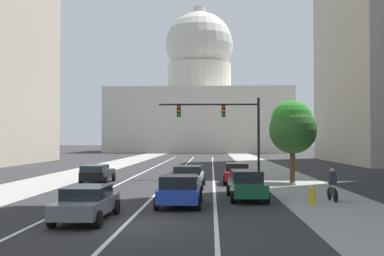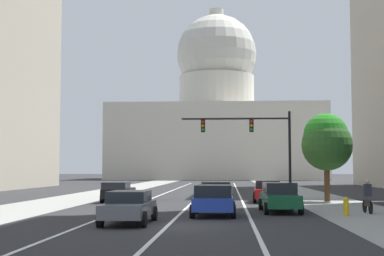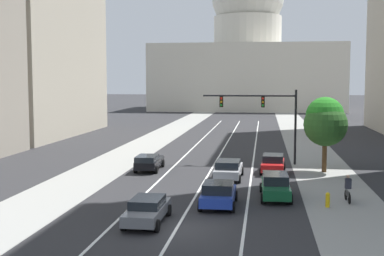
{
  "view_description": "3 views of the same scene",
  "coord_description": "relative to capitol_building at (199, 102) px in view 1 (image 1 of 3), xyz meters",
  "views": [
    {
      "loc": [
        3.25,
        -17.78,
        3.22
      ],
      "look_at": [
        1.31,
        29.14,
        4.37
      ],
      "focal_mm": 44.11,
      "sensor_mm": 36.0,
      "label": 1
    },
    {
      "loc": [
        2.39,
        -23.36,
        2.27
      ],
      "look_at": [
        -0.13,
        18.08,
        5.2
      ],
      "focal_mm": 54.51,
      "sensor_mm": 36.0,
      "label": 2
    },
    {
      "loc": [
        4.33,
        -25.64,
        7.57
      ],
      "look_at": [
        -1.91,
        19.59,
        3.33
      ],
      "focal_mm": 48.79,
      "sensor_mm": 36.0,
      "label": 3
    }
  ],
  "objects": [
    {
      "name": "car_blue",
      "position": [
        1.71,
        -103.45,
        -12.51
      ],
      "size": [
        2.11,
        4.3,
        1.51
      ],
      "rotation": [
        0.0,
        0.0,
        1.57
      ],
      "color": "#1E389E",
      "rests_on": "ground"
    },
    {
      "name": "lane_stripe_left",
      "position": [
        -3.42,
        -83.38,
        -13.28
      ],
      "size": [
        0.16,
        90.0,
        0.01
      ],
      "primitive_type": "cube",
      "color": "white",
      "rests_on": "ground"
    },
    {
      "name": "capitol_building",
      "position": [
        0.0,
        0.0,
        0.0
      ],
      "size": [
        46.52,
        27.0,
        38.88
      ],
      "color": "beige",
      "rests_on": "ground"
    },
    {
      "name": "sidewalk_right",
      "position": [
        9.31,
        -73.38,
        -13.28
      ],
      "size": [
        4.95,
        130.0,
        0.01
      ],
      "primitive_type": "cube",
      "color": "gray",
      "rests_on": "ground"
    },
    {
      "name": "lane_stripe_center",
      "position": [
        0.0,
        -83.38,
        -13.28
      ],
      "size": [
        0.16,
        90.0,
        0.01
      ],
      "primitive_type": "cube",
      "color": "white",
      "rests_on": "ground"
    },
    {
      "name": "fire_hydrant",
      "position": [
        8.16,
        -102.8,
        -12.82
      ],
      "size": [
        0.26,
        0.35,
        0.91
      ],
      "color": "yellow",
      "rests_on": "ground"
    },
    {
      "name": "street_tree_mid_right",
      "position": [
        9.33,
        -90.66,
        -9.37
      ],
      "size": [
        3.55,
        3.55,
        5.71
      ],
      "color": "#51381E",
      "rests_on": "ground"
    },
    {
      "name": "street_tree_far_right",
      "position": [
        9.29,
        -90.53,
        -8.7
      ],
      "size": [
        3.12,
        3.12,
        6.18
      ],
      "color": "#51381E",
      "rests_on": "ground"
    },
    {
      "name": "ground_plane",
      "position": [
        0.0,
        -68.38,
        -13.29
      ],
      "size": [
        400.0,
        400.0,
        0.0
      ],
      "primitive_type": "plane",
      "color": "#2B2B2D"
    },
    {
      "name": "sidewalk_left",
      "position": [
        -9.31,
        -73.38,
        -13.28
      ],
      "size": [
        4.95,
        130.0,
        0.01
      ],
      "primitive_type": "cube",
      "color": "gray",
      "rests_on": "ground"
    },
    {
      "name": "car_green",
      "position": [
        5.13,
        -100.7,
        -12.48
      ],
      "size": [
        2.04,
        4.84,
        1.56
      ],
      "rotation": [
        0.0,
        0.0,
        1.6
      ],
      "color": "#14512D",
      "rests_on": "ground"
    },
    {
      "name": "car_black",
      "position": [
        -5.12,
        -91.89,
        -12.54
      ],
      "size": [
        2.04,
        4.75,
        1.39
      ],
      "rotation": [
        0.0,
        0.0,
        1.6
      ],
      "color": "black",
      "rests_on": "ground"
    },
    {
      "name": "car_red",
      "position": [
        5.13,
        -91.45,
        -12.51
      ],
      "size": [
        2.15,
        4.44,
        1.48
      ],
      "rotation": [
        0.0,
        0.0,
        1.52
      ],
      "color": "red",
      "rests_on": "ground"
    },
    {
      "name": "car_gray",
      "position": [
        -1.71,
        -107.56,
        -12.56
      ],
      "size": [
        1.96,
        4.64,
        1.36
      ],
      "rotation": [
        0.0,
        0.0,
        1.56
      ],
      "color": "slate",
      "rests_on": "ground"
    },
    {
      "name": "cyclist",
      "position": [
        9.54,
        -101.3,
        -12.44
      ],
      "size": [
        0.37,
        1.7,
        1.72
      ],
      "rotation": [
        0.0,
        0.0,
        1.62
      ],
      "color": "black",
      "rests_on": "ground"
    },
    {
      "name": "traffic_signal_mast",
      "position": [
        4.5,
        -87.08,
        -8.49
      ],
      "size": [
        8.36,
        0.39,
        6.68
      ],
      "color": "black",
      "rests_on": "ground"
    },
    {
      "name": "lane_stripe_right",
      "position": [
        3.42,
        -83.38,
        -13.28
      ],
      "size": [
        0.16,
        90.0,
        0.01
      ],
      "primitive_type": "cube",
      "color": "white",
      "rests_on": "ground"
    },
    {
      "name": "car_silver",
      "position": [
        1.71,
        -94.68,
        -12.51
      ],
      "size": [
        2.18,
        4.82,
        1.47
      ],
      "rotation": [
        0.0,
        0.0,
        1.55
      ],
      "color": "#B2B5BA",
      "rests_on": "ground"
    }
  ]
}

